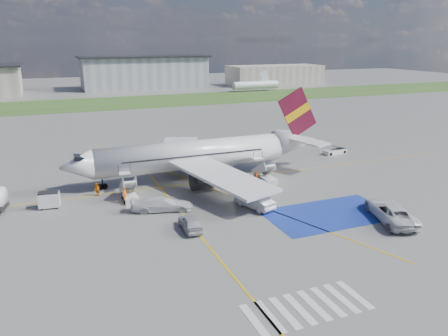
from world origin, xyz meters
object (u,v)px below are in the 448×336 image
Objects in this scene: airliner at (202,154)px; van_white_b at (162,202)px; car_silver_a at (190,223)px; van_white_a at (391,208)px; gpu_cart at (49,201)px; car_silver_b at (255,201)px; belt_loader at (335,152)px.

airliner is 13.22m from van_white_b.
car_silver_a is 21.30m from van_white_a.
airliner is 20.58m from gpu_cart.
van_white_b reaches higher than car_silver_b.
van_white_a is 24.80m from van_white_b.
belt_loader is (25.22, 4.01, -3.05)m from airliner.
airliner reaches higher than van_white_b.
car_silver_a is at bearing -113.30° from airliner.
van_white_b reaches higher than belt_loader.
gpu_cart is at bearing -40.48° from car_silver_b.
van_white_b is at bearing -129.57° from airliner.
van_white_a is at bearing -123.24° from belt_loader.
belt_loader is at bearing -95.35° from van_white_a.
van_white_a is (13.63, -21.64, -2.15)m from airliner.
car_silver_a is (-32.15, -20.11, 0.40)m from belt_loader.
gpu_cart is 0.56× the size of car_silver_a.
van_white_b is at bearing -35.64° from car_silver_b.
van_white_b is at bearing -19.71° from gpu_cart.
gpu_cart is 0.37× the size of van_white_a.
van_white_b is at bearing -166.21° from belt_loader.
gpu_cart is at bearing 79.53° from van_white_b.
airliner reaches higher than gpu_cart.
car_silver_a is at bearing -151.79° from van_white_b.
airliner is at bearing -110.67° from car_silver_a.
airliner is at bearing -100.82° from car_silver_b.
airliner is at bearing -23.88° from van_white_b.
car_silver_a is (13.04, -11.82, -0.12)m from gpu_cart.
airliner is at bearing -38.84° from van_white_a.
car_silver_b is (-23.51, -17.17, 0.51)m from belt_loader.
airliner is at bearing 18.54° from gpu_cart.
car_silver_b reaches higher than car_silver_a.
van_white_b is (-21.91, 11.62, -0.24)m from van_white_a.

